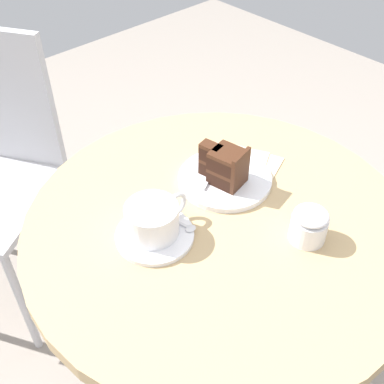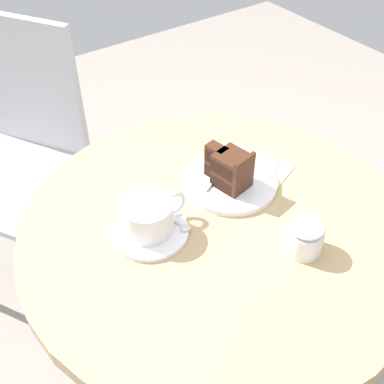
{
  "view_description": "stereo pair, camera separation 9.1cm",
  "coord_description": "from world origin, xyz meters",
  "px_view_note": "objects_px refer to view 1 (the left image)",
  "views": [
    {
      "loc": [
        -0.48,
        -0.44,
        1.37
      ],
      "look_at": [
        -0.02,
        0.06,
        0.76
      ],
      "focal_mm": 45.0,
      "sensor_mm": 36.0,
      "label": 1
    },
    {
      "loc": [
        -0.41,
        -0.49,
        1.37
      ],
      "look_at": [
        -0.02,
        0.06,
        0.76
      ],
      "focal_mm": 45.0,
      "sensor_mm": 36.0,
      "label": 2
    }
  ],
  "objects_px": {
    "fork": "(217,162)",
    "napkin": "(237,167)",
    "teaspoon": "(178,223)",
    "cake_plate": "(225,179)",
    "sugar_pot": "(309,225)",
    "cake_slice": "(225,166)",
    "saucer": "(155,235)",
    "coffee_cup": "(153,219)"
  },
  "relations": [
    {
      "from": "fork",
      "to": "napkin",
      "type": "distance_m",
      "value": 0.04
    },
    {
      "from": "teaspoon",
      "to": "cake_plate",
      "type": "height_order",
      "value": "teaspoon"
    },
    {
      "from": "fork",
      "to": "sugar_pot",
      "type": "bearing_deg",
      "value": -122.77
    },
    {
      "from": "teaspoon",
      "to": "sugar_pot",
      "type": "height_order",
      "value": "sugar_pot"
    },
    {
      "from": "cake_slice",
      "to": "sugar_pot",
      "type": "relative_size",
      "value": 1.51
    },
    {
      "from": "saucer",
      "to": "napkin",
      "type": "distance_m",
      "value": 0.26
    },
    {
      "from": "coffee_cup",
      "to": "teaspoon",
      "type": "bearing_deg",
      "value": -19.9
    },
    {
      "from": "cake_slice",
      "to": "napkin",
      "type": "height_order",
      "value": "cake_slice"
    },
    {
      "from": "fork",
      "to": "sugar_pot",
      "type": "distance_m",
      "value": 0.26
    },
    {
      "from": "cake_slice",
      "to": "fork",
      "type": "xyz_separation_m",
      "value": [
        0.03,
        0.05,
        -0.04
      ]
    },
    {
      "from": "saucer",
      "to": "cake_plate",
      "type": "xyz_separation_m",
      "value": [
        0.21,
        0.02,
        0.0
      ]
    },
    {
      "from": "coffee_cup",
      "to": "fork",
      "type": "distance_m",
      "value": 0.23
    },
    {
      "from": "coffee_cup",
      "to": "cake_plate",
      "type": "distance_m",
      "value": 0.21
    },
    {
      "from": "coffee_cup",
      "to": "sugar_pot",
      "type": "bearing_deg",
      "value": -44.69
    },
    {
      "from": "teaspoon",
      "to": "cake_slice",
      "type": "relative_size",
      "value": 0.96
    },
    {
      "from": "teaspoon",
      "to": "napkin",
      "type": "height_order",
      "value": "teaspoon"
    },
    {
      "from": "coffee_cup",
      "to": "napkin",
      "type": "xyz_separation_m",
      "value": [
        0.25,
        0.03,
        -0.04
      ]
    },
    {
      "from": "teaspoon",
      "to": "fork",
      "type": "bearing_deg",
      "value": 98.1
    },
    {
      "from": "coffee_cup",
      "to": "sugar_pot",
      "type": "xyz_separation_m",
      "value": [
        0.2,
        -0.2,
        -0.01
      ]
    },
    {
      "from": "saucer",
      "to": "cake_slice",
      "type": "xyz_separation_m",
      "value": [
        0.2,
        0.01,
        0.05
      ]
    },
    {
      "from": "teaspoon",
      "to": "sugar_pot",
      "type": "bearing_deg",
      "value": 25.58
    },
    {
      "from": "cake_plate",
      "to": "napkin",
      "type": "bearing_deg",
      "value": 15.37
    },
    {
      "from": "teaspoon",
      "to": "sugar_pot",
      "type": "xyz_separation_m",
      "value": [
        0.15,
        -0.18,
        0.02
      ]
    },
    {
      "from": "teaspoon",
      "to": "fork",
      "type": "height_order",
      "value": "fork"
    },
    {
      "from": "saucer",
      "to": "cake_slice",
      "type": "distance_m",
      "value": 0.2
    },
    {
      "from": "cake_slice",
      "to": "sugar_pot",
      "type": "xyz_separation_m",
      "value": [
        0.0,
        -0.21,
        -0.02
      ]
    },
    {
      "from": "cake_plate",
      "to": "napkin",
      "type": "xyz_separation_m",
      "value": [
        0.05,
        0.01,
        -0.0
      ]
    },
    {
      "from": "cake_plate",
      "to": "fork",
      "type": "xyz_separation_m",
      "value": [
        0.02,
        0.04,
        0.01
      ]
    },
    {
      "from": "saucer",
      "to": "teaspoon",
      "type": "height_order",
      "value": "teaspoon"
    },
    {
      "from": "cake_plate",
      "to": "napkin",
      "type": "height_order",
      "value": "cake_plate"
    },
    {
      "from": "teaspoon",
      "to": "cake_plate",
      "type": "xyz_separation_m",
      "value": [
        0.16,
        0.03,
        -0.01
      ]
    },
    {
      "from": "coffee_cup",
      "to": "cake_slice",
      "type": "relative_size",
      "value": 1.29
    },
    {
      "from": "sugar_pot",
      "to": "coffee_cup",
      "type": "bearing_deg",
      "value": 135.31
    },
    {
      "from": "cake_plate",
      "to": "cake_slice",
      "type": "relative_size",
      "value": 1.9
    },
    {
      "from": "coffee_cup",
      "to": "saucer",
      "type": "bearing_deg",
      "value": -117.66
    },
    {
      "from": "saucer",
      "to": "fork",
      "type": "distance_m",
      "value": 0.23
    },
    {
      "from": "saucer",
      "to": "teaspoon",
      "type": "distance_m",
      "value": 0.05
    },
    {
      "from": "fork",
      "to": "napkin",
      "type": "xyz_separation_m",
      "value": [
        0.03,
        -0.03,
        -0.01
      ]
    },
    {
      "from": "cake_plate",
      "to": "cake_slice",
      "type": "xyz_separation_m",
      "value": [
        -0.01,
        -0.01,
        0.04
      ]
    },
    {
      "from": "saucer",
      "to": "coffee_cup",
      "type": "xyz_separation_m",
      "value": [
        0.0,
        0.01,
        0.04
      ]
    },
    {
      "from": "teaspoon",
      "to": "napkin",
      "type": "xyz_separation_m",
      "value": [
        0.21,
        0.05,
        -0.01
      ]
    },
    {
      "from": "coffee_cup",
      "to": "cake_plate",
      "type": "bearing_deg",
      "value": 4.62
    }
  ]
}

